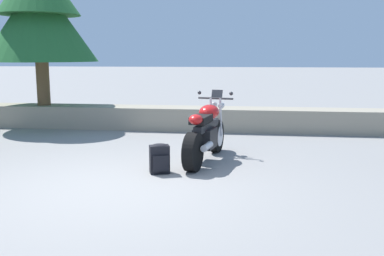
% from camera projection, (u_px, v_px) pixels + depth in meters
% --- Properties ---
extents(ground_plane, '(120.00, 120.00, 0.00)m').
position_uv_depth(ground_plane, '(120.00, 186.00, 6.10)').
color(ground_plane, gray).
extents(stone_wall, '(36.00, 0.80, 0.55)m').
position_uv_depth(stone_wall, '(177.00, 118.00, 10.75)').
color(stone_wall, gray).
rests_on(stone_wall, ground).
extents(motorcycle_red_centre, '(0.72, 2.05, 1.18)m').
position_uv_depth(motorcycle_red_centre, '(206.00, 133.00, 7.53)').
color(motorcycle_red_centre, black).
rests_on(motorcycle_red_centre, ground).
extents(rider_backpack, '(0.34, 0.32, 0.47)m').
position_uv_depth(rider_backpack, '(160.00, 158.00, 6.75)').
color(rider_backpack, black).
rests_on(rider_backpack, ground).
extents(pine_tree_mid_left, '(2.81, 2.81, 3.74)m').
position_uv_depth(pine_tree_mid_left, '(39.00, 10.00, 10.75)').
color(pine_tree_mid_left, brown).
rests_on(pine_tree_mid_left, stone_wall).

